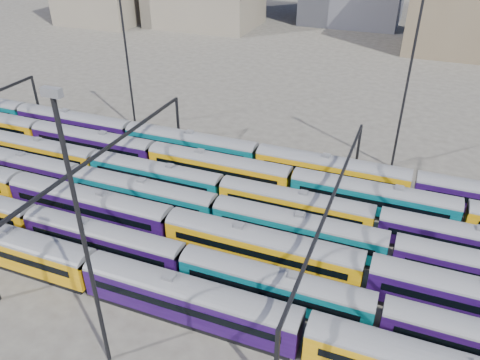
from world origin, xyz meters
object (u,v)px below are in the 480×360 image
(rake_0, at_px, (91,268))
(rake_2, at_px, (262,245))
(rake_1, at_px, (103,237))
(mast_2, at_px, (83,236))

(rake_0, height_order, rake_2, rake_2)
(rake_0, height_order, rake_1, rake_0)
(rake_1, xyz_separation_m, mast_2, (8.81, -12.00, 11.33))
(rake_0, bearing_deg, mast_2, -46.56)
(rake_1, bearing_deg, rake_2, 16.03)
(mast_2, bearing_deg, rake_2, 63.18)
(rake_2, height_order, mast_2, mast_2)
(rake_1, distance_m, mast_2, 18.71)
(rake_2, bearing_deg, rake_1, -163.97)
(rake_1, bearing_deg, mast_2, -53.71)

